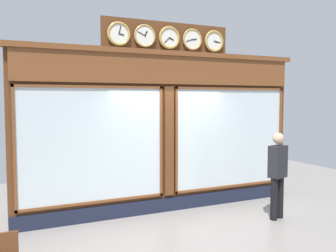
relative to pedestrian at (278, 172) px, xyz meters
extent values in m
cube|color=#5B3319|center=(1.70, -1.53, 0.68)|extent=(6.15, 0.30, 3.21)
cube|color=#191E33|center=(1.70, -1.36, -0.79)|extent=(6.15, 0.08, 0.28)
cube|color=brown|center=(1.70, -1.34, 2.00)|extent=(6.02, 0.08, 0.57)
cube|color=brown|center=(1.70, -1.36, 2.33)|extent=(6.27, 0.20, 0.10)
cube|color=silver|center=(0.14, -1.36, 0.54)|extent=(2.72, 0.02, 2.14)
cube|color=brown|center=(0.14, -1.34, 1.64)|extent=(2.82, 0.04, 0.05)
cube|color=brown|center=(0.14, -1.34, -0.56)|extent=(2.82, 0.04, 0.05)
cube|color=brown|center=(-1.25, -1.34, 0.54)|extent=(0.05, 0.04, 2.24)
cube|color=brown|center=(1.52, -1.34, 0.54)|extent=(0.05, 0.04, 2.24)
cube|color=silver|center=(3.26, -1.36, 0.54)|extent=(2.72, 0.02, 2.14)
cube|color=brown|center=(3.26, -1.34, 1.64)|extent=(2.82, 0.04, 0.05)
cube|color=brown|center=(3.26, -1.34, -0.56)|extent=(2.82, 0.04, 0.05)
cube|color=brown|center=(4.65, -1.34, 0.54)|extent=(0.05, 0.04, 2.24)
cube|color=brown|center=(1.87, -1.34, 0.54)|extent=(0.05, 0.04, 2.24)
cube|color=#5B3319|center=(1.70, -1.35, 0.54)|extent=(0.20, 0.10, 2.24)
cube|color=#5B3319|center=(1.70, -1.40, 2.64)|extent=(2.76, 0.06, 0.65)
cylinder|color=white|center=(0.64, -1.32, 2.64)|extent=(0.37, 0.02, 0.37)
torus|color=#B79347|center=(0.64, -1.32, 2.64)|extent=(0.46, 0.06, 0.46)
cube|color=black|center=(0.59, -1.30, 2.62)|extent=(0.10, 0.01, 0.04)
cube|color=black|center=(0.56, -1.30, 2.63)|extent=(0.16, 0.01, 0.04)
sphere|color=black|center=(0.64, -1.30, 2.64)|extent=(0.02, 0.02, 0.02)
cylinder|color=white|center=(1.17, -1.32, 2.64)|extent=(0.37, 0.02, 0.37)
torus|color=#B79347|center=(1.17, -1.32, 2.64)|extent=(0.45, 0.04, 0.45)
cube|color=black|center=(1.12, -1.30, 2.64)|extent=(0.10, 0.01, 0.03)
cube|color=black|center=(1.24, -1.30, 2.61)|extent=(0.15, 0.01, 0.06)
sphere|color=black|center=(1.17, -1.30, 2.64)|extent=(0.02, 0.02, 0.02)
cylinder|color=white|center=(1.70, -1.32, 2.64)|extent=(0.37, 0.02, 0.37)
torus|color=#B79347|center=(1.70, -1.32, 2.64)|extent=(0.46, 0.06, 0.46)
cube|color=black|center=(1.65, -1.30, 2.61)|extent=(0.10, 0.01, 0.06)
cube|color=black|center=(1.75, -1.30, 2.58)|extent=(0.12, 0.01, 0.12)
sphere|color=black|center=(1.70, -1.30, 2.64)|extent=(0.02, 0.02, 0.02)
cylinder|color=white|center=(2.23, -1.32, 2.64)|extent=(0.37, 0.02, 0.37)
torus|color=#B79347|center=(2.23, -1.32, 2.64)|extent=(0.45, 0.04, 0.45)
cube|color=black|center=(2.21, -1.30, 2.68)|extent=(0.06, 0.01, 0.10)
cube|color=black|center=(2.30, -1.30, 2.67)|extent=(0.15, 0.01, 0.08)
sphere|color=black|center=(2.23, -1.30, 2.64)|extent=(0.02, 0.02, 0.02)
cylinder|color=white|center=(2.76, -1.32, 2.64)|extent=(0.37, 0.02, 0.37)
torus|color=#B79347|center=(2.76, -1.32, 2.64)|extent=(0.46, 0.05, 0.46)
cube|color=black|center=(2.71, -1.30, 2.63)|extent=(0.10, 0.01, 0.04)
cube|color=black|center=(2.74, -1.30, 2.71)|extent=(0.05, 0.01, 0.16)
sphere|color=black|center=(2.76, -1.30, 2.64)|extent=(0.02, 0.02, 0.02)
cylinder|color=black|center=(0.10, 0.03, -0.52)|extent=(0.14, 0.14, 0.82)
cylinder|color=black|center=(-0.10, -0.03, -0.52)|extent=(0.14, 0.14, 0.82)
cube|color=#232328|center=(0.00, 0.00, 0.20)|extent=(0.41, 0.31, 0.62)
sphere|color=tan|center=(0.00, 0.00, 0.65)|extent=(0.22, 0.22, 0.22)
camera|label=1|loc=(4.95, 5.54, 1.40)|focal=39.78mm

